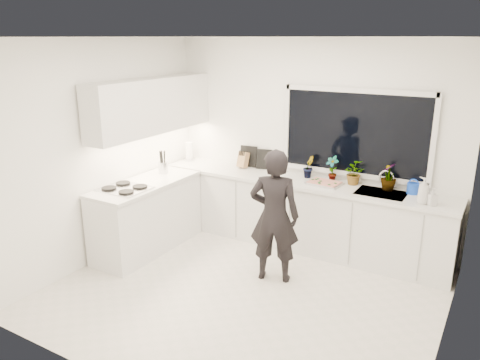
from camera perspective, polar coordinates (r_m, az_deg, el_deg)
The scene contains 25 objects.
floor at distance 5.31m, azimuth 0.52°, elevation -13.64°, with size 4.00×3.50×0.02m, color beige.
wall_back at distance 6.31m, azimuth 8.58°, elevation 4.47°, with size 4.00×0.02×2.70m, color white.
wall_left at distance 5.99m, azimuth -16.38°, elevation 3.30°, with size 0.02×3.50×2.70m, color white.
wall_right at distance 4.20m, azimuth 25.16°, elevation -3.41°, with size 0.02×3.50×2.70m, color white.
ceiling at distance 4.57m, azimuth 0.62°, elevation 17.16°, with size 4.00×3.50×0.02m, color white.
window at distance 6.04m, azimuth 13.83°, elevation 5.56°, with size 1.80×0.02×1.00m, color black.
base_cabinets_back at distance 6.29m, azimuth 7.15°, elevation -4.17°, with size 3.92×0.58×0.88m, color white.
base_cabinets_left at distance 6.27m, azimuth -11.23°, elevation -4.46°, with size 0.58×1.60×0.88m, color white.
countertop_back at distance 6.13m, azimuth 7.27°, elevation -0.19°, with size 3.94×0.62×0.04m, color silver.
countertop_left at distance 6.11m, azimuth -11.47°, elevation -0.45°, with size 0.62×1.60×0.04m, color silver.
upper_cabinets at distance 6.24m, azimuth -10.67°, elevation 8.91°, with size 0.34×2.10×0.70m, color white.
sink at distance 5.84m, azimuth 16.78°, elevation -1.97°, with size 0.58×0.42×0.14m, color silver.
faucet at distance 5.98m, azimuth 17.38°, elevation 0.02°, with size 0.03×0.03×0.22m, color silver.
stovetop at distance 5.88m, azimuth -13.89°, elevation -0.97°, with size 0.56×0.48×0.03m, color black.
person at distance 5.28m, azimuth 4.20°, elevation -4.42°, with size 0.56×0.37×1.55m, color black.
pizza_tray at distance 5.98m, azimuth 10.25°, elevation -0.41°, with size 0.41×0.30×0.03m, color silver.
pizza at distance 5.98m, azimuth 10.26°, elevation -0.25°, with size 0.37×0.27×0.01m, color #AB3516.
watering_can at distance 5.90m, azimuth 20.34°, elevation -0.97°, with size 0.14×0.14×0.13m, color blue.
paper_towel_roll at distance 7.08m, azimuth -6.21°, elevation 3.44°, with size 0.11×0.11×0.26m, color white.
knife_block at distance 6.63m, azimuth 0.38°, elevation 2.43°, with size 0.13×0.10×0.22m, color olive.
utensil_crock at distance 6.46m, azimuth -9.36°, elevation 1.53°, with size 0.13×0.13×0.16m, color #AAABAF.
picture_frame_large at distance 6.57m, azimuth 2.97°, elevation 2.55°, with size 0.22×0.02×0.28m, color black.
picture_frame_small at distance 6.69m, azimuth 1.02°, elevation 2.91°, with size 0.25×0.02×0.30m, color black.
herb_plants at distance 6.03m, azimuth 13.57°, elevation 0.91°, with size 1.21×0.35×0.33m.
soap_bottles at distance 5.56m, azimuth 21.71°, elevation -1.42°, with size 0.23×0.15×0.30m.
Camera 1 is at (2.27, -3.97, 2.70)m, focal length 35.00 mm.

